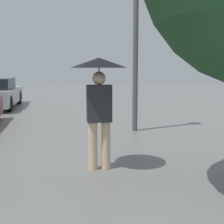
# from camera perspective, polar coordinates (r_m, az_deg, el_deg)

# --- Properties ---
(pedestrian) EXTENTS (0.94, 0.94, 1.88)m
(pedestrian) POSITION_cam_1_polar(r_m,az_deg,el_deg) (5.16, -2.39, 4.79)
(pedestrian) COLOR beige
(pedestrian) RESTS_ON ground_plane
(street_lamp) EXTENTS (0.39, 0.39, 4.71)m
(street_lamp) POSITION_cam_1_polar(r_m,az_deg,el_deg) (8.57, 4.40, 17.48)
(street_lamp) COLOR #515456
(street_lamp) RESTS_ON ground_plane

